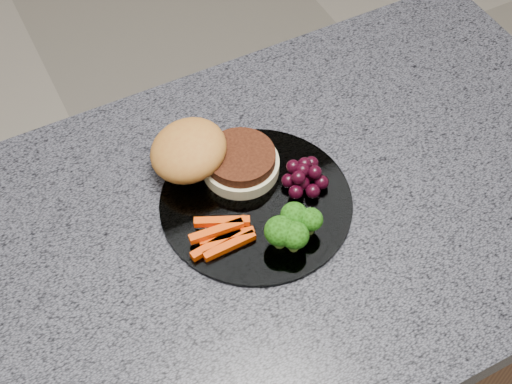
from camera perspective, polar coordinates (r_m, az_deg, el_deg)
island_cabinet at (r=1.35m, az=-2.16°, el=-14.92°), size 1.20×0.60×0.86m
countertop at (r=0.94m, az=-2.98°, el=-4.61°), size 1.20×0.60×0.04m
plate at (r=0.96m, az=0.00°, el=-0.83°), size 0.26×0.26×0.01m
burger at (r=0.97m, az=-3.93°, el=2.83°), size 0.20×0.17×0.06m
carrot_sticks at (r=0.92m, az=-2.76°, el=-3.43°), size 0.09×0.06×0.02m
broccoli at (r=0.90m, az=2.91°, el=-2.82°), size 0.08×0.06×0.05m
grape_bunch at (r=0.96m, az=3.89°, el=1.29°), size 0.06×0.06×0.03m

